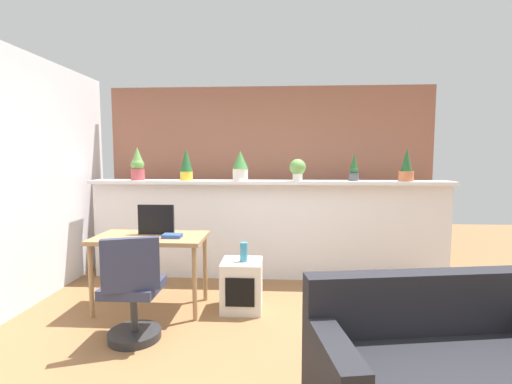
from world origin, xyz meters
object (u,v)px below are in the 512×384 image
object	(u,v)px
potted_plant_3	(298,169)
tv_monitor	(156,220)
potted_plant_0	(138,165)
potted_plant_5	(406,167)
side_cube_shelf	(242,285)
desk	(151,244)
couch	(444,370)
office_chair	(133,297)
vase_on_shelf	(244,252)
potted_plant_2	(240,165)
book_on_desk	(172,236)
potted_plant_4	(354,169)
potted_plant_1	(186,164)

from	to	relation	value
potted_plant_3	tv_monitor	bearing A→B (deg)	-149.17
potted_plant_0	potted_plant_5	xyz separation A→B (m)	(3.31, -0.02, -0.02)
potted_plant_3	side_cube_shelf	xyz separation A→B (m)	(-0.60, -0.94, -1.15)
potted_plant_0	desk	bearing A→B (deg)	-63.56
potted_plant_0	potted_plant_3	size ratio (longest dim) A/B	1.56
side_cube_shelf	desk	bearing A→B (deg)	-178.47
potted_plant_5	couch	world-z (taller)	potted_plant_5
office_chair	vase_on_shelf	xyz separation A→B (m)	(0.85, 0.70, 0.21)
office_chair	desk	bearing A→B (deg)	97.07
potted_plant_3	couch	distance (m)	2.75
vase_on_shelf	potted_plant_0	bearing A→B (deg)	145.62
potted_plant_2	office_chair	distance (m)	2.08
potted_plant_2	potted_plant_3	bearing A→B (deg)	0.24
tv_monitor	book_on_desk	xyz separation A→B (m)	(0.21, -0.15, -0.13)
potted_plant_0	vase_on_shelf	world-z (taller)	potted_plant_0
potted_plant_3	potted_plant_4	size ratio (longest dim) A/B	0.79
vase_on_shelf	couch	xyz separation A→B (m)	(1.32, -1.45, -0.31)
potted_plant_0	potted_plant_4	world-z (taller)	potted_plant_0
potted_plant_2	side_cube_shelf	world-z (taller)	potted_plant_2
potted_plant_4	office_chair	world-z (taller)	potted_plant_4
potted_plant_4	potted_plant_5	distance (m)	0.62
potted_plant_5	desk	distance (m)	3.07
potted_plant_5	side_cube_shelf	world-z (taller)	potted_plant_5
potted_plant_1	tv_monitor	xyz separation A→B (m)	(-0.09, -0.91, -0.55)
book_on_desk	tv_monitor	bearing A→B (deg)	144.17
tv_monitor	potted_plant_3	bearing A→B (deg)	30.83
potted_plant_1	potted_plant_0	bearing A→B (deg)	179.80
couch	tv_monitor	bearing A→B (deg)	145.64
office_chair	book_on_desk	world-z (taller)	office_chair
book_on_desk	couch	bearing A→B (deg)	-34.21
potted_plant_1	book_on_desk	xyz separation A→B (m)	(0.11, -1.06, -0.68)
tv_monitor	office_chair	size ratio (longest dim) A/B	0.40
potted_plant_1	book_on_desk	size ratio (longest dim) A/B	2.21
couch	desk	bearing A→B (deg)	147.49
potted_plant_3	book_on_desk	world-z (taller)	potted_plant_3
desk	office_chair	xyz separation A→B (m)	(0.09, -0.69, -0.28)
potted_plant_4	desk	bearing A→B (deg)	-155.19
book_on_desk	couch	distance (m)	2.49
potted_plant_4	book_on_desk	size ratio (longest dim) A/B	1.86
desk	couch	bearing A→B (deg)	-32.51
potted_plant_0	potted_plant_2	world-z (taller)	potted_plant_0
office_chair	vase_on_shelf	size ratio (longest dim) A/B	4.72
potted_plant_3	desk	distance (m)	1.94
vase_on_shelf	couch	world-z (taller)	couch
tv_monitor	desk	bearing A→B (deg)	-114.53
tv_monitor	vase_on_shelf	distance (m)	0.96
side_cube_shelf	office_chair	bearing A→B (deg)	-139.43
desk	tv_monitor	world-z (taller)	tv_monitor
office_chair	book_on_desk	distance (m)	0.74
potted_plant_1	potted_plant_2	world-z (taller)	potted_plant_1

